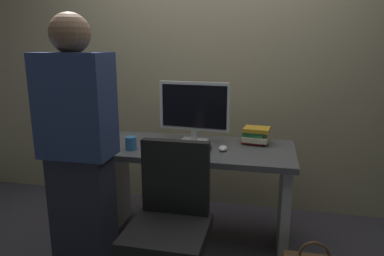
{
  "coord_description": "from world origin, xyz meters",
  "views": [
    {
      "loc": [
        0.52,
        -2.39,
        1.47
      ],
      "look_at": [
        0.0,
        -0.05,
        0.9
      ],
      "focal_mm": 32.9,
      "sensor_mm": 36.0,
      "label": 1
    }
  ],
  "objects_px": {
    "monitor": "(194,109)",
    "book_stack": "(255,135)",
    "office_chair": "(170,234)",
    "mouse": "(223,148)",
    "cup_near_keyboard": "(131,143)",
    "keyboard": "(181,147)",
    "desk": "(193,177)",
    "person_at_desk": "(79,157)"
  },
  "relations": [
    {
      "from": "keyboard",
      "to": "cup_near_keyboard",
      "type": "bearing_deg",
      "value": -165.33
    },
    {
      "from": "person_at_desk",
      "to": "cup_near_keyboard",
      "type": "relative_size",
      "value": 17.75
    },
    {
      "from": "monitor",
      "to": "mouse",
      "type": "bearing_deg",
      "value": -35.76
    },
    {
      "from": "desk",
      "to": "cup_near_keyboard",
      "type": "distance_m",
      "value": 0.53
    },
    {
      "from": "person_at_desk",
      "to": "office_chair",
      "type": "bearing_deg",
      "value": -2.03
    },
    {
      "from": "book_stack",
      "to": "office_chair",
      "type": "bearing_deg",
      "value": -116.48
    },
    {
      "from": "office_chair",
      "to": "keyboard",
      "type": "height_order",
      "value": "office_chair"
    },
    {
      "from": "person_at_desk",
      "to": "monitor",
      "type": "height_order",
      "value": "person_at_desk"
    },
    {
      "from": "monitor",
      "to": "book_stack",
      "type": "distance_m",
      "value": 0.5
    },
    {
      "from": "mouse",
      "to": "book_stack",
      "type": "xyz_separation_m",
      "value": [
        0.21,
        0.23,
        0.05
      ]
    },
    {
      "from": "desk",
      "to": "keyboard",
      "type": "bearing_deg",
      "value": -138.42
    },
    {
      "from": "mouse",
      "to": "book_stack",
      "type": "bearing_deg",
      "value": 47.15
    },
    {
      "from": "office_chair",
      "to": "mouse",
      "type": "height_order",
      "value": "office_chair"
    },
    {
      "from": "desk",
      "to": "mouse",
      "type": "xyz_separation_m",
      "value": [
        0.22,
        -0.05,
        0.25
      ]
    },
    {
      "from": "desk",
      "to": "book_stack",
      "type": "height_order",
      "value": "book_stack"
    },
    {
      "from": "monitor",
      "to": "book_stack",
      "type": "height_order",
      "value": "monitor"
    },
    {
      "from": "office_chair",
      "to": "book_stack",
      "type": "height_order",
      "value": "office_chair"
    },
    {
      "from": "mouse",
      "to": "book_stack",
      "type": "relative_size",
      "value": 0.47
    },
    {
      "from": "mouse",
      "to": "cup_near_keyboard",
      "type": "relative_size",
      "value": 1.08
    },
    {
      "from": "office_chair",
      "to": "mouse",
      "type": "bearing_deg",
      "value": 71.24
    },
    {
      "from": "keyboard",
      "to": "mouse",
      "type": "xyz_separation_m",
      "value": [
        0.3,
        0.02,
        0.01
      ]
    },
    {
      "from": "desk",
      "to": "monitor",
      "type": "relative_size",
      "value": 2.66
    },
    {
      "from": "monitor",
      "to": "cup_near_keyboard",
      "type": "distance_m",
      "value": 0.53
    },
    {
      "from": "desk",
      "to": "office_chair",
      "type": "xyz_separation_m",
      "value": [
        0.01,
        -0.67,
        -0.09
      ]
    },
    {
      "from": "book_stack",
      "to": "cup_near_keyboard",
      "type": "bearing_deg",
      "value": -157.97
    },
    {
      "from": "office_chair",
      "to": "keyboard",
      "type": "distance_m",
      "value": 0.69
    },
    {
      "from": "monitor",
      "to": "cup_near_keyboard",
      "type": "xyz_separation_m",
      "value": [
        -0.39,
        -0.29,
        -0.21
      ]
    },
    {
      "from": "cup_near_keyboard",
      "to": "mouse",
      "type": "bearing_deg",
      "value": 10.19
    },
    {
      "from": "keyboard",
      "to": "book_stack",
      "type": "height_order",
      "value": "book_stack"
    },
    {
      "from": "keyboard",
      "to": "book_stack",
      "type": "bearing_deg",
      "value": 24.27
    },
    {
      "from": "monitor",
      "to": "book_stack",
      "type": "relative_size",
      "value": 2.54
    },
    {
      "from": "desk",
      "to": "person_at_desk",
      "type": "relative_size",
      "value": 0.88
    },
    {
      "from": "desk",
      "to": "office_chair",
      "type": "distance_m",
      "value": 0.68
    },
    {
      "from": "person_at_desk",
      "to": "book_stack",
      "type": "xyz_separation_m",
      "value": [
        0.96,
        0.83,
        -0.03
      ]
    },
    {
      "from": "person_at_desk",
      "to": "keyboard",
      "type": "distance_m",
      "value": 0.74
    },
    {
      "from": "office_chair",
      "to": "monitor",
      "type": "bearing_deg",
      "value": 92.4
    },
    {
      "from": "office_chair",
      "to": "mouse",
      "type": "xyz_separation_m",
      "value": [
        0.21,
        0.62,
        0.34
      ]
    },
    {
      "from": "person_at_desk",
      "to": "cup_near_keyboard",
      "type": "bearing_deg",
      "value": 76.61
    },
    {
      "from": "mouse",
      "to": "person_at_desk",
      "type": "bearing_deg",
      "value": -141.36
    },
    {
      "from": "desk",
      "to": "monitor",
      "type": "xyz_separation_m",
      "value": [
        -0.02,
        0.12,
        0.49
      ]
    },
    {
      "from": "mouse",
      "to": "desk",
      "type": "bearing_deg",
      "value": 166.74
    },
    {
      "from": "monitor",
      "to": "cup_near_keyboard",
      "type": "relative_size",
      "value": 5.85
    }
  ]
}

